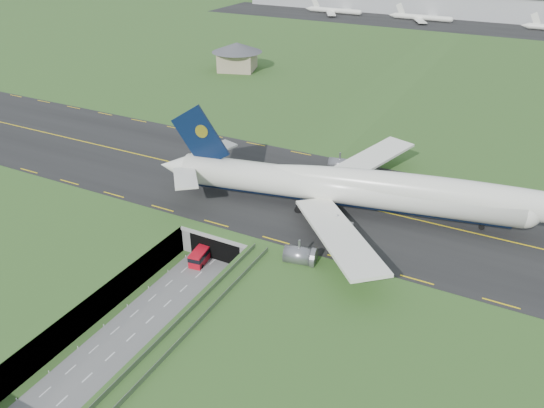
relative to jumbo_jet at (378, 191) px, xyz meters
The scene contains 10 objects.
ground 42.42m from the jumbo_jet, 130.38° to the right, with size 900.00×900.00×0.00m, color #335321.
airfield_deck 41.68m from the jumbo_jet, 130.38° to the right, with size 800.00×800.00×6.00m, color gray.
trench_road 48.15m from the jumbo_jet, 124.41° to the right, with size 12.00×75.00×0.20m, color slate.
taxiway 27.08m from the jumbo_jet, behind, with size 800.00×44.00×0.18m, color black.
tunnel_portal 31.20m from the jumbo_jet, 151.52° to the right, with size 17.00×22.30×6.00m.
guideway 52.85m from the jumbo_jet, 107.06° to the right, with size 3.00×53.00×7.05m.
jumbo_jet is the anchor object (origin of this frame).
shuttle_tram 39.14m from the jumbo_jet, 139.35° to the right, with size 3.65×7.34×2.88m.
service_building 127.42m from the jumbo_jet, 134.36° to the left, with size 26.03×26.03×11.28m.
cargo_terminal 269.70m from the jumbo_jet, 95.65° to the left, with size 320.00×67.00×15.60m.
Camera 1 is at (52.40, -66.81, 62.58)m, focal length 35.00 mm.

